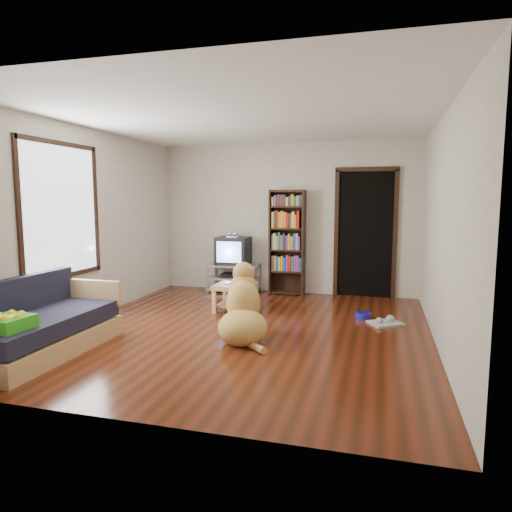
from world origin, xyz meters
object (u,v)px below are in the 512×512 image
(tv_stand, at_px, (233,277))
(bookshelf, at_px, (287,237))
(sofa, at_px, (41,329))
(laptop, at_px, (234,284))
(green_cushion, at_px, (9,323))
(dog, at_px, (243,311))
(dog_bowl, at_px, (363,315))
(grey_rag, at_px, (385,323))
(coffee_table, at_px, (235,292))
(crt_tv, at_px, (234,250))

(tv_stand, relative_size, bookshelf, 0.50)
(tv_stand, relative_size, sofa, 0.50)
(laptop, relative_size, sofa, 0.17)
(green_cushion, relative_size, laptop, 1.24)
(dog, bearing_deg, laptop, 112.77)
(dog, bearing_deg, tv_stand, 110.69)
(tv_stand, bearing_deg, dog_bowl, -28.37)
(green_cushion, xyz_separation_m, laptop, (1.30, 2.84, -0.07))
(laptop, bearing_deg, green_cushion, -131.78)
(tv_stand, bearing_deg, green_cushion, -101.49)
(grey_rag, xyz_separation_m, bookshelf, (-1.65, 1.59, 0.99))
(bookshelf, xyz_separation_m, sofa, (-1.92, -3.72, -0.74))
(sofa, bearing_deg, coffee_table, 58.42)
(bookshelf, relative_size, dog, 1.76)
(crt_tv, bearing_deg, coffee_table, -71.19)
(laptop, height_order, coffee_table, laptop)
(crt_tv, height_order, bookshelf, bookshelf)
(bookshelf, distance_m, coffee_table, 1.65)
(green_cushion, distance_m, bookshelf, 4.67)
(laptop, relative_size, dog, 0.29)
(green_cushion, height_order, crt_tv, crt_tv)
(grey_rag, height_order, sofa, sofa)
(dog_bowl, bearing_deg, bookshelf, 135.33)
(laptop, distance_m, dog_bowl, 1.89)
(bookshelf, relative_size, sofa, 1.00)
(tv_stand, height_order, dog, dog)
(sofa, bearing_deg, grey_rag, 30.85)
(laptop, height_order, dog, dog)
(dog_bowl, bearing_deg, coffee_table, -178.00)
(coffee_table, bearing_deg, dog, -67.71)
(tv_stand, distance_m, crt_tv, 0.47)
(tv_stand, distance_m, dog, 2.75)
(dog_bowl, xyz_separation_m, sofa, (-3.28, -2.39, 0.22))
(laptop, bearing_deg, grey_rag, -21.27)
(dog_bowl, height_order, crt_tv, crt_tv)
(tv_stand, bearing_deg, grey_rag, -29.85)
(laptop, relative_size, crt_tv, 0.51)
(tv_stand, bearing_deg, laptop, -71.29)
(dog_bowl, xyz_separation_m, bookshelf, (-1.35, 1.34, 0.96))
(laptop, distance_m, dog, 1.34)
(dog_bowl, height_order, bookshelf, bookshelf)
(green_cushion, xyz_separation_m, bookshelf, (1.80, 4.27, 0.52))
(sofa, xyz_separation_m, dog, (1.95, 1.06, 0.07))
(grey_rag, bearing_deg, dog, -146.45)
(grey_rag, xyz_separation_m, tv_stand, (-2.60, 1.49, 0.25))
(green_cushion, height_order, bookshelf, bookshelf)
(laptop, height_order, dog_bowl, laptop)
(sofa, distance_m, coffee_table, 2.73)
(crt_tv, bearing_deg, dog, -69.47)
(green_cushion, relative_size, bookshelf, 0.21)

